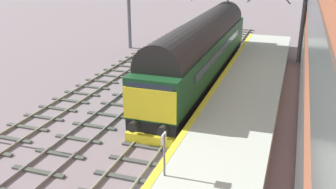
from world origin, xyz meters
name	(u,v)px	position (x,y,z in m)	size (l,w,h in m)	color
ground_plane	(161,130)	(0.00, 0.00, 0.00)	(140.00, 140.00, 0.00)	slate
track_main	(161,129)	(0.00, 0.00, 0.05)	(2.50, 60.00, 0.15)	gray
track_adjacent_west	(101,120)	(-3.52, 0.00, 0.06)	(2.50, 60.00, 0.15)	slate
track_adjacent_far_west	(51,113)	(-6.77, 0.00, 0.05)	(2.50, 60.00, 0.15)	gray
station_platform	(231,131)	(3.60, 0.00, 0.50)	(4.00, 44.00, 1.01)	#AEB5A7
diesel_locomotive	(202,48)	(0.00, 8.36, 2.49)	(2.74, 20.40, 4.68)	black
platform_number_sign	(164,148)	(2.08, -5.50, 2.13)	(0.10, 0.44, 1.67)	slate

